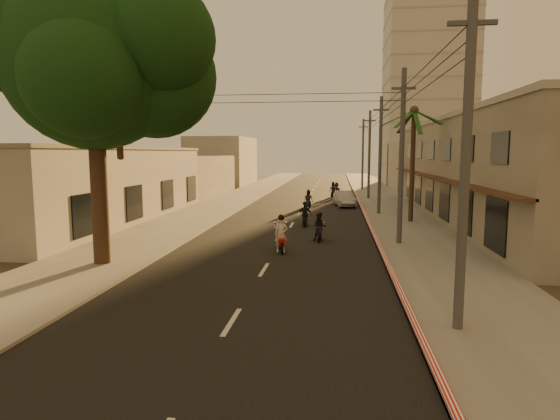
# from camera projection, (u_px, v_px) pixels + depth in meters

# --- Properties ---
(ground) EXTENTS (160.00, 160.00, 0.00)m
(ground) POSITION_uv_depth(u_px,v_px,m) (256.00, 283.00, 17.25)
(ground) COLOR #383023
(ground) RESTS_ON ground
(road) EXTENTS (10.00, 140.00, 0.02)m
(road) POSITION_uv_depth(u_px,v_px,m) (299.00, 213.00, 36.96)
(road) COLOR black
(road) RESTS_ON ground
(sidewalk_right) EXTENTS (5.00, 140.00, 0.12)m
(sidewalk_right) POSITION_uv_depth(u_px,v_px,m) (396.00, 214.00, 36.06)
(sidewalk_right) COLOR slate
(sidewalk_right) RESTS_ON ground
(sidewalk_left) EXTENTS (5.00, 140.00, 0.12)m
(sidewalk_left) POSITION_uv_depth(u_px,v_px,m) (207.00, 211.00, 37.84)
(sidewalk_left) COLOR slate
(sidewalk_left) RESTS_ON ground
(curb_stripe) EXTENTS (0.20, 60.00, 0.20)m
(curb_stripe) POSITION_uv_depth(u_px,v_px,m) (368.00, 223.00, 31.41)
(curb_stripe) COLOR red
(curb_stripe) RESTS_ON ground
(shophouse_row) EXTENTS (8.80, 34.20, 7.30)m
(shophouse_row) POSITION_uv_depth(u_px,v_px,m) (494.00, 169.00, 32.88)
(shophouse_row) COLOR gray
(shophouse_row) RESTS_ON ground
(left_building) EXTENTS (8.20, 24.20, 5.20)m
(left_building) POSITION_uv_depth(u_px,v_px,m) (91.00, 184.00, 32.39)
(left_building) COLOR #A19D91
(left_building) RESTS_ON ground
(distant_tower) EXTENTS (12.10, 12.10, 28.00)m
(distant_tower) POSITION_uv_depth(u_px,v_px,m) (427.00, 90.00, 68.82)
(distant_tower) COLOR #B7B5B2
(distant_tower) RESTS_ON ground
(broadleaf_tree) EXTENTS (9.60, 8.70, 12.10)m
(broadleaf_tree) POSITION_uv_depth(u_px,v_px,m) (104.00, 62.00, 19.11)
(broadleaf_tree) COLOR black
(broadleaf_tree) RESTS_ON ground
(palm_tree) EXTENTS (5.00, 5.00, 8.20)m
(palm_tree) POSITION_uv_depth(u_px,v_px,m) (414.00, 117.00, 31.19)
(palm_tree) COLOR black
(palm_tree) RESTS_ON ground
(utility_poles) EXTENTS (1.20, 48.26, 9.00)m
(utility_poles) POSITION_uv_depth(u_px,v_px,m) (381.00, 129.00, 35.42)
(utility_poles) COLOR #38383A
(utility_poles) RESTS_ON ground
(filler_right) EXTENTS (8.00, 14.00, 6.00)m
(filler_right) POSITION_uv_depth(u_px,v_px,m) (424.00, 167.00, 59.56)
(filler_right) COLOR #A19D91
(filler_right) RESTS_ON ground
(filler_left_near) EXTENTS (8.00, 14.00, 4.40)m
(filler_left_near) POSITION_uv_depth(u_px,v_px,m) (184.00, 176.00, 52.14)
(filler_left_near) COLOR #A19D91
(filler_left_near) RESTS_ON ground
(filler_left_far) EXTENTS (8.00, 14.00, 7.00)m
(filler_left_far) POSITION_uv_depth(u_px,v_px,m) (223.00, 161.00, 69.72)
(filler_left_far) COLOR #A19D91
(filler_left_far) RESTS_ON ground
(scooter_red) EXTENTS (0.85, 1.87, 1.86)m
(scooter_red) POSITION_uv_depth(u_px,v_px,m) (281.00, 235.00, 22.60)
(scooter_red) COLOR black
(scooter_red) RESTS_ON ground
(scooter_mid_a) EXTENTS (0.77, 1.67, 1.63)m
(scooter_mid_a) POSITION_uv_depth(u_px,v_px,m) (320.00, 228.00, 25.43)
(scooter_mid_a) COLOR black
(scooter_mid_a) RESTS_ON ground
(scooter_mid_b) EXTENTS (0.98, 1.68, 1.65)m
(scooter_mid_b) POSITION_uv_depth(u_px,v_px,m) (305.00, 215.00, 30.46)
(scooter_mid_b) COLOR black
(scooter_mid_b) RESTS_ON ground
(scooter_far_a) EXTENTS (0.98, 1.62, 1.61)m
(scooter_far_a) POSITION_uv_depth(u_px,v_px,m) (308.00, 199.00, 40.85)
(scooter_far_a) COLOR black
(scooter_far_a) RESTS_ON ground
(scooter_far_b) EXTENTS (1.46, 1.57, 1.66)m
(scooter_far_b) POSITION_uv_depth(u_px,v_px,m) (337.00, 191.00, 49.65)
(scooter_far_b) COLOR black
(scooter_far_b) RESTS_ON ground
(parked_car) EXTENTS (2.76, 4.65, 1.38)m
(parked_car) POSITION_uv_depth(u_px,v_px,m) (344.00, 199.00, 41.79)
(parked_car) COLOR gray
(parked_car) RESTS_ON ground
(scooter_far_c) EXTENTS (0.92, 1.71, 1.68)m
(scooter_far_c) POSITION_uv_depth(u_px,v_px,m) (333.00, 190.00, 50.35)
(scooter_far_c) COLOR black
(scooter_far_c) RESTS_ON ground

